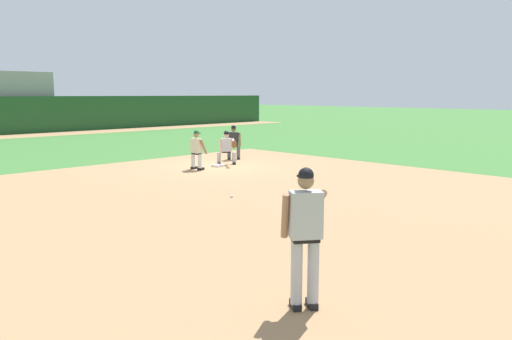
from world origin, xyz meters
TOP-DOWN VIEW (x-y plane):
  - ground_plane at (0.00, 0.00)m, footprint 160.00×160.00m
  - infield_dirt_patch at (-3.75, -5.28)m, footprint 18.00×18.00m
  - warning_track_strip at (0.00, 20.00)m, footprint 48.00×3.20m
  - first_base_bag at (0.00, 0.00)m, footprint 0.38×0.38m
  - baseball at (-3.46, -4.66)m, footprint 0.07×0.07m
  - pitcher at (-7.46, -10.54)m, footprint 0.84×0.56m
  - first_baseman at (0.63, 0.17)m, footprint 0.72×1.09m
  - baserunner at (-1.01, -0.01)m, footprint 0.44×0.59m
  - umpire at (1.89, 1.18)m, footprint 0.68×0.66m
  - outfield_wall at (0.00, 22.00)m, footprint 48.00×0.50m

SIDE VIEW (x-z plane):
  - ground_plane at x=0.00m, z-range 0.00..0.00m
  - infield_dirt_patch at x=-3.75m, z-range 0.00..0.01m
  - warning_track_strip at x=0.00m, z-range 0.00..0.01m
  - baseball at x=-3.46m, z-range 0.00..0.07m
  - first_base_bag at x=0.00m, z-range 0.00..0.09m
  - first_baseman at x=0.63m, z-range 0.06..1.40m
  - baserunner at x=-1.01m, z-range 0.06..1.52m
  - umpire at x=1.89m, z-range 0.06..1.52m
  - pitcher at x=-7.46m, z-range 0.13..1.99m
  - outfield_wall at x=0.00m, z-range 0.00..2.60m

